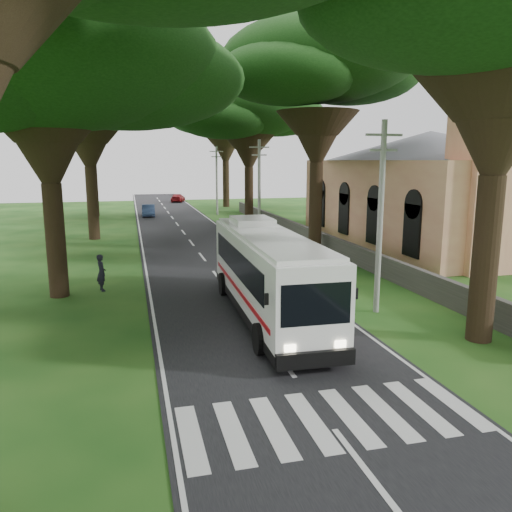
# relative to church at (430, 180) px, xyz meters

# --- Properties ---
(ground) EXTENTS (140.00, 140.00, 0.00)m
(ground) POSITION_rel_church_xyz_m (-17.86, -21.55, -4.91)
(ground) COLOR #164413
(ground) RESTS_ON ground
(road) EXTENTS (8.00, 120.00, 0.04)m
(road) POSITION_rel_church_xyz_m (-17.86, 3.45, -4.90)
(road) COLOR black
(road) RESTS_ON ground
(crosswalk) EXTENTS (8.00, 3.00, 0.01)m
(crosswalk) POSITION_rel_church_xyz_m (-17.86, -23.55, -4.91)
(crosswalk) COLOR silver
(crosswalk) RESTS_ON ground
(property_wall) EXTENTS (0.35, 50.00, 1.20)m
(property_wall) POSITION_rel_church_xyz_m (-8.86, 2.45, -4.31)
(property_wall) COLOR #383533
(property_wall) RESTS_ON ground
(church) EXTENTS (14.00, 24.00, 11.60)m
(church) POSITION_rel_church_xyz_m (0.00, 0.00, 0.00)
(church) COLOR tan
(church) RESTS_ON ground
(pole_near) EXTENTS (1.60, 0.24, 8.00)m
(pole_near) POSITION_rel_church_xyz_m (-12.36, -15.55, -0.73)
(pole_near) COLOR gray
(pole_near) RESTS_ON ground
(pole_mid) EXTENTS (1.60, 0.24, 8.00)m
(pole_mid) POSITION_rel_church_xyz_m (-12.36, 4.45, -0.73)
(pole_mid) COLOR gray
(pole_mid) RESTS_ON ground
(pole_far) EXTENTS (1.60, 0.24, 8.00)m
(pole_far) POSITION_rel_church_xyz_m (-12.36, 24.45, -0.73)
(pole_far) COLOR gray
(pole_far) RESTS_ON ground
(tree_l_mida) EXTENTS (15.60, 15.60, 14.17)m
(tree_l_mida) POSITION_rel_church_xyz_m (-25.86, -9.55, 5.88)
(tree_l_mida) COLOR black
(tree_l_mida) RESTS_ON ground
(tree_l_midb) EXTENTS (14.58, 14.58, 15.10)m
(tree_l_midb) POSITION_rel_church_xyz_m (-25.36, 8.45, 6.97)
(tree_l_midb) COLOR black
(tree_l_midb) RESTS_ON ground
(tree_l_far) EXTENTS (15.27, 15.27, 16.67)m
(tree_l_far) POSITION_rel_church_xyz_m (-26.36, 26.45, 8.39)
(tree_l_far) COLOR black
(tree_l_far) RESTS_ON ground
(tree_r_mida) EXTENTS (12.94, 12.94, 15.59)m
(tree_r_mida) POSITION_rel_church_xyz_m (-9.86, -1.55, 7.72)
(tree_r_mida) COLOR black
(tree_r_mida) RESTS_ON ground
(tree_r_midb) EXTENTS (14.16, 14.16, 14.64)m
(tree_r_midb) POSITION_rel_church_xyz_m (-10.36, 16.45, 6.60)
(tree_r_midb) COLOR black
(tree_r_midb) RESTS_ON ground
(tree_r_far) EXTENTS (14.45, 14.45, 16.01)m
(tree_r_far) POSITION_rel_church_xyz_m (-9.36, 34.45, 7.88)
(tree_r_far) COLOR black
(tree_r_far) RESTS_ON ground
(coach_bus) EXTENTS (3.03, 11.95, 3.51)m
(coach_bus) POSITION_rel_church_xyz_m (-17.06, -14.98, -3.02)
(coach_bus) COLOR white
(coach_bus) RESTS_ON ground
(distant_car_b) EXTENTS (1.58, 4.16, 1.35)m
(distant_car_b) POSITION_rel_church_xyz_m (-20.38, 24.48, -4.20)
(distant_car_b) COLOR #21314E
(distant_car_b) RESTS_ON road
(distant_car_c) EXTENTS (2.77, 4.56, 1.23)m
(distant_car_c) POSITION_rel_church_xyz_m (-15.17, 44.15, -4.26)
(distant_car_c) COLOR maroon
(distant_car_c) RESTS_ON road
(pedestrian) EXTENTS (0.63, 0.78, 1.84)m
(pedestrian) POSITION_rel_church_xyz_m (-23.94, -9.00, -3.99)
(pedestrian) COLOR black
(pedestrian) RESTS_ON ground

